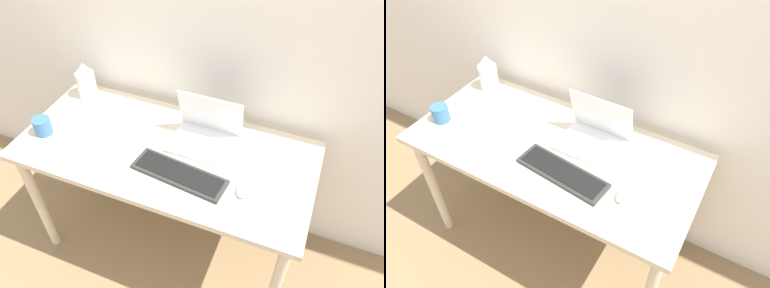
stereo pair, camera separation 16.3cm
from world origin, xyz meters
TOP-DOWN VIEW (x-y plane):
  - ground_plane at (0.00, 0.00)m, footprint 12.00×12.00m
  - wall_back at (0.00, 0.72)m, footprint 6.00×0.05m
  - desk at (0.00, 0.33)m, footprint 1.40×0.65m
  - laptop at (0.16, 0.45)m, footprint 0.31×0.23m
  - keyboard at (0.13, 0.20)m, footprint 0.44×0.18m
  - mouse at (0.42, 0.21)m, footprint 0.06×0.09m
  - vase at (-0.57, 0.56)m, footprint 0.10×0.10m
  - mug at (-0.59, 0.21)m, footprint 0.08×0.08m

SIDE VIEW (x-z plane):
  - ground_plane at x=0.00m, z-range 0.00..0.00m
  - desk at x=0.00m, z-range 0.29..1.07m
  - keyboard at x=0.13m, z-range 0.78..0.80m
  - mouse at x=0.42m, z-range 0.78..0.81m
  - mug at x=-0.59m, z-range 0.78..0.86m
  - laptop at x=0.16m, z-range 0.71..0.95m
  - vase at x=-0.57m, z-range 0.78..0.98m
  - wall_back at x=0.00m, z-range 0.00..2.50m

